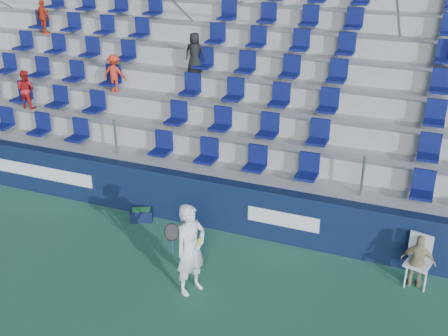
{
  "coord_description": "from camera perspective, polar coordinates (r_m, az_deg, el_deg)",
  "views": [
    {
      "loc": [
        4.3,
        -7.29,
        6.64
      ],
      "look_at": [
        0.2,
        2.8,
        1.7
      ],
      "focal_mm": 45.0,
      "sensor_mm": 36.0,
      "label": 1
    }
  ],
  "objects": [
    {
      "name": "grandstand",
      "position": [
        16.74,
        6.45,
        8.62
      ],
      "size": [
        24.0,
        8.17,
        6.63
      ],
      "color": "#9C9C97",
      "rests_on": "ground"
    },
    {
      "name": "ball_bin",
      "position": [
        13.46,
        -8.37,
        -4.67
      ],
      "size": [
        0.62,
        0.53,
        0.29
      ],
      "color": "black",
      "rests_on": "ground"
    },
    {
      "name": "line_judge_chair",
      "position": [
        11.65,
        19.2,
        -8.46
      ],
      "size": [
        0.54,
        0.56,
        1.03
      ],
      "color": "white",
      "rests_on": "ground"
    },
    {
      "name": "ground",
      "position": [
        10.76,
        -6.81,
        -13.92
      ],
      "size": [
        70.0,
        70.0,
        0.0
      ],
      "primitive_type": "plane",
      "color": "#2C684A",
      "rests_on": "ground"
    },
    {
      "name": "line_judge",
      "position": [
        11.53,
        19.12,
        -8.97
      ],
      "size": [
        0.67,
        0.32,
        1.12
      ],
      "primitive_type": "imported",
      "rotation": [
        0.0,
        0.0,
        3.07
      ],
      "color": "tan",
      "rests_on": "ground"
    },
    {
      "name": "sponsor_wall",
      "position": [
        12.81,
        -0.23,
        -3.75
      ],
      "size": [
        24.0,
        0.32,
        1.2
      ],
      "color": "#0F1B3A",
      "rests_on": "ground"
    },
    {
      "name": "tennis_player",
      "position": [
        10.61,
        -3.41,
        -8.24
      ],
      "size": [
        0.74,
        0.8,
        1.85
      ],
      "color": "silver",
      "rests_on": "ground"
    }
  ]
}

